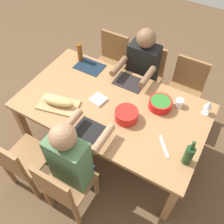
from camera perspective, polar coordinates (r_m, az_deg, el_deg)
The scene contains 22 objects.
ground_plane at distance 3.07m, azimuth -0.00°, elevation -7.52°, with size 8.00×8.00×0.00m, color brown.
dining_table at distance 2.53m, azimuth -0.00°, elevation 0.53°, with size 1.87×1.07×0.74m.
chair_near_left at distance 3.12m, azimuth 16.35°, elevation 5.14°, with size 0.40×0.40×0.85m.
chair_far_right at distance 2.56m, azimuth -20.31°, elevation -10.48°, with size 0.40×0.40×0.85m.
chair_far_center at distance 2.34m, azimuth -11.04°, elevation -16.52°, with size 0.40×0.40×0.85m.
diner_far_center at distance 2.20m, azimuth -8.98°, elevation -10.61°, with size 0.41×0.53×1.20m.
chair_near_right at distance 3.38m, azimuth -0.28°, elevation 11.54°, with size 0.40×0.40×0.85m.
chair_near_center at distance 3.21m, azimuth 7.77°, elevation 8.56°, with size 0.40×0.40×0.85m.
diner_near_center at distance 2.94m, azimuth 6.68°, elevation 9.64°, with size 0.41×0.53×1.20m.
serving_bowl_greens at distance 2.46m, azimuth 11.03°, elevation 1.94°, with size 0.22×0.22×0.09m.
serving_bowl_pasta at distance 2.32m, azimuth 3.32°, elevation -0.59°, with size 0.22×0.22×0.10m.
cutting_board at distance 2.52m, azimuth -12.18°, elevation 1.63°, with size 0.40×0.22×0.02m, color tan.
bread_loaf at distance 2.48m, azimuth -12.39°, elevation 2.47°, with size 0.32×0.11×0.09m, color tan.
wine_bottle at distance 2.11m, azimuth 17.21°, elevation -9.37°, with size 0.08×0.08×0.29m.
beer_bottle at distance 2.94m, azimuth -7.40°, elevation 13.42°, with size 0.06×0.06×0.22m, color brown.
wine_glass at distance 2.49m, azimuth 21.29°, elevation 1.49°, with size 0.08×0.08×0.17m.
cup_near_left at distance 2.53m, azimuth 15.20°, elevation 2.04°, with size 0.08×0.08×0.08m, color white.
placemat_far_center at distance 2.28m, azimuth -4.74°, elevation -4.46°, with size 0.32×0.23×0.01m, color black.
placemat_near_right at distance 2.90m, azimuth -5.18°, elevation 10.34°, with size 0.32×0.23×0.01m, color #142333.
placemat_near_center at distance 2.70m, azimuth 4.01°, elevation 6.85°, with size 0.32×0.23×0.01m, color black.
carving_knife at distance 2.23m, azimuth 11.85°, elevation -7.76°, with size 0.23×0.02×0.01m, color silver.
napkin_stack at distance 2.51m, azimuth -3.15°, elevation 2.88°, with size 0.14×0.14×0.02m, color white.
Camera 1 is at (-0.82, 1.41, 2.60)m, focal length 39.81 mm.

